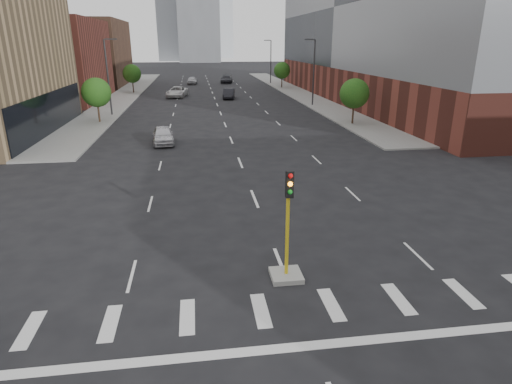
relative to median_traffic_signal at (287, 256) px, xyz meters
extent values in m
cube|color=gray|center=(-15.00, 65.03, -0.90)|extent=(5.00, 92.00, 0.15)
cube|color=gray|center=(15.00, 65.03, -0.90)|extent=(5.00, 92.00, 0.15)
cube|color=brown|center=(-27.50, 57.03, 5.03)|extent=(20.00, 22.00, 12.00)
cube|color=brown|center=(-27.50, 83.03, 5.53)|extent=(20.00, 24.00, 13.00)
cube|color=brown|center=(29.50, 51.03, 1.53)|extent=(24.00, 70.00, 5.00)
cube|color=slate|center=(29.50, 51.03, 12.53)|extent=(24.00, 70.00, 17.00)
cube|color=slate|center=(0.00, 191.03, 21.03)|extent=(18.00, 18.00, 44.00)
cube|color=#999993|center=(0.00, 0.03, -0.87)|extent=(1.20, 1.20, 0.20)
cylinder|color=gold|center=(0.00, 0.03, 0.83)|extent=(0.14, 0.14, 3.20)
cube|color=black|center=(0.00, -0.15, 2.93)|extent=(0.28, 0.18, 1.00)
sphere|color=red|center=(0.00, -0.25, 3.28)|extent=(0.18, 0.18, 0.18)
sphere|color=orange|center=(0.00, -0.25, 2.98)|extent=(0.18, 0.18, 0.18)
sphere|color=#0C7F19|center=(0.00, -0.25, 2.68)|extent=(0.18, 0.18, 0.18)
cylinder|color=#2D2D30|center=(13.50, 46.03, 3.53)|extent=(0.20, 0.20, 9.00)
cube|color=#2D2D30|center=(12.70, 46.03, 8.03)|extent=(1.40, 0.22, 0.15)
cylinder|color=#2D2D30|center=(13.50, 81.03, 3.53)|extent=(0.20, 0.20, 9.00)
cube|color=#2D2D30|center=(12.70, 81.03, 8.03)|extent=(1.40, 0.22, 0.15)
cylinder|color=#2D2D30|center=(-13.50, 41.03, 3.53)|extent=(0.20, 0.20, 9.00)
cube|color=#2D2D30|center=(-12.70, 41.03, 8.03)|extent=(1.40, 0.22, 0.15)
cylinder|color=#382619|center=(-14.00, 36.03, 0.05)|extent=(0.20, 0.20, 1.75)
sphere|color=#134512|center=(-14.00, 36.03, 2.43)|extent=(3.20, 3.20, 3.20)
cylinder|color=#382619|center=(-14.00, 66.03, 0.05)|extent=(0.20, 0.20, 1.75)
sphere|color=#134512|center=(-14.00, 66.03, 2.43)|extent=(3.20, 3.20, 3.20)
cylinder|color=#382619|center=(14.00, 31.03, 0.05)|extent=(0.20, 0.20, 1.75)
sphere|color=#134512|center=(14.00, 31.03, 2.43)|extent=(3.20, 3.20, 3.20)
cylinder|color=#382619|center=(14.00, 71.03, 0.05)|extent=(0.20, 0.20, 1.75)
sphere|color=#134512|center=(14.00, 71.03, 2.43)|extent=(3.20, 3.20, 3.20)
imported|color=#B9B8BD|center=(-6.20, 24.45, -0.20)|extent=(2.23, 4.70, 1.55)
imported|color=black|center=(2.28, 55.87, -0.17)|extent=(2.33, 5.07, 1.61)
imported|color=silver|center=(-6.06, 59.23, -0.12)|extent=(3.79, 6.50, 1.70)
imported|color=black|center=(4.00, 83.42, -0.13)|extent=(3.15, 6.07, 1.68)
imported|color=#ABACB0|center=(-3.56, 81.90, -0.15)|extent=(2.32, 4.99, 1.65)
camera|label=1|loc=(-3.21, -14.30, 7.73)|focal=30.00mm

